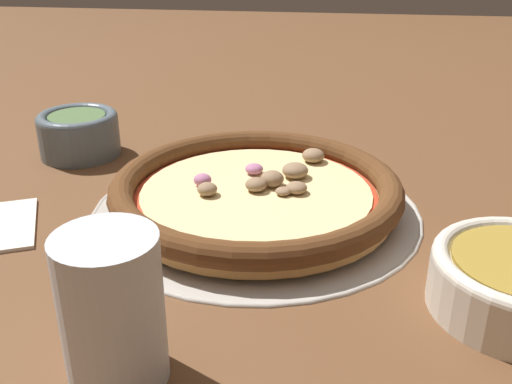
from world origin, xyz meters
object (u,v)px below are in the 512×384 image
object	(u,v)px
pizza_tray	(256,208)
drinking_cup	(112,310)
bowl_far	(79,132)
pizza	(256,191)

from	to	relation	value
pizza_tray	drinking_cup	size ratio (longest dim) A/B	3.22
pizza_tray	bowl_far	world-z (taller)	bowl_far
pizza_tray	pizza	xyz separation A→B (m)	(0.00, -0.00, 0.02)
pizza_tray	drinking_cup	distance (m)	0.29
bowl_far	drinking_cup	bearing A→B (deg)	-154.28
drinking_cup	bowl_far	bearing A→B (deg)	25.72
pizza	drinking_cup	size ratio (longest dim) A/B	2.83
bowl_far	pizza	bearing A→B (deg)	-118.15
pizza	bowl_far	distance (m)	0.30
drinking_cup	pizza_tray	bearing A→B (deg)	-13.01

